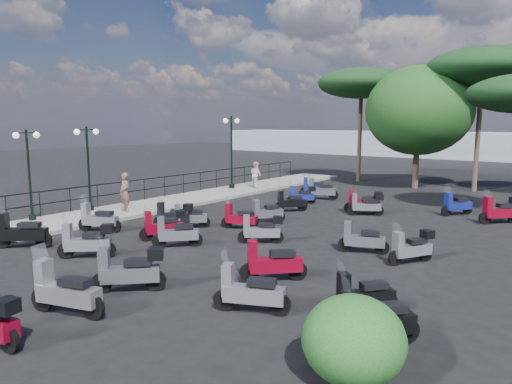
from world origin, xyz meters
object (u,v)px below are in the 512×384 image
Objects in this scene: scooter_15 at (266,212)px; scooter_16 at (364,202)px; scooter_4 at (302,196)px; scooter_26 at (500,211)px; scooter_6 at (87,242)px; scooter_18 at (272,263)px; woman at (125,192)px; scooter_21 at (457,205)px; scooter_14 at (261,230)px; pine_2 at (361,84)px; scooter_12 at (65,292)px; scooter_5 at (314,188)px; scooter_20 at (366,205)px; scooter_22 at (250,292)px; scooter_7 at (176,234)px; scooter_13 at (129,271)px; scooter_23 at (374,322)px; scooter_25 at (412,248)px; scooter_3 at (174,216)px; scooter_1 at (98,219)px; broadleaf_tree at (419,111)px; lamp_post_2 at (232,147)px; scooter_19 at (362,240)px; lamp_post_0 at (29,169)px; scooter_2 at (189,217)px; scooter_24 at (363,296)px; scooter_0 at (21,233)px; pedestrian_far at (256,175)px; lamp_post_1 at (88,163)px; pine_0 at (483,68)px; scooter_10 at (290,202)px; scooter_8 at (164,226)px; scooter_11 at (321,190)px.

scooter_16 is at bearing -88.06° from scooter_15.
scooter_26 reaches higher than scooter_4.
scooter_6 is at bearing 110.84° from scooter_15.
scooter_16 is (3.50, -0.33, 0.07)m from scooter_4.
woman is at bearing 28.18° from scooter_18.
scooter_21 is (11.78, 8.92, -0.56)m from woman.
scooter_16 is at bearing -42.68° from scooter_14.
scooter_12 is at bearing -78.98° from pine_2.
scooter_5 is at bearing 33.72° from scooter_26.
scooter_22 is (2.42, -11.41, -0.01)m from scooter_20.
scooter_13 reaches higher than scooter_7.
scooter_16 is at bearing -25.27° from scooter_23.
scooter_15 is (5.98, 2.51, -0.59)m from woman.
scooter_21 is at bearing 44.98° from woman.
scooter_12 is 9.36m from scooter_25.
scooter_3 reaches higher than scooter_20.
scooter_3 is 8.26m from scooter_12.
scooter_1 is 11.38m from scooter_16.
broadleaf_tree reaches higher than scooter_25.
lamp_post_2 is 14.90m from scooter_26.
scooter_4 is at bearing 24.12° from scooter_19.
scooter_7 is at bearing 7.08° from lamp_post_0.
scooter_2 is 0.96× the size of scooter_24.
scooter_0 reaches higher than scooter_19.
lamp_post_0 reaches higher than scooter_16.
scooter_14 is (2.89, -7.27, 0.02)m from scooter_4.
scooter_12 reaches higher than scooter_3.
scooter_24 is at bearing -7.86° from woman.
scooter_13 is at bearing -88.69° from broadleaf_tree.
scooter_20 is 1.01× the size of scooter_23.
scooter_6 reaches higher than scooter_2.
scooter_5 is at bearing -153.80° from pedestrian_far.
pine_0 is (12.28, 17.99, 4.95)m from lamp_post_1.
scooter_10 is 12.92m from scooter_23.
scooter_24 reaches higher than scooter_4.
scooter_0 is 8.73m from scooter_18.
scooter_2 is 0.61m from scooter_3.
scooter_21 is (7.89, -1.01, 0.01)m from scooter_5.
woman is 1.21× the size of scooter_26.
scooter_0 reaches higher than scooter_8.
pedestrian_far is at bearing -145.03° from pine_0.
scooter_12 reaches higher than scooter_15.
scooter_6 is 0.18× the size of broadleaf_tree.
scooter_25 is 20.29m from pine_2.
scooter_11 is at bearing 24.51° from scooter_20.
scooter_19 is at bearing 18.08° from lamp_post_1.
scooter_12 is at bearing -57.13° from lamp_post_2.
broadleaf_tree reaches higher than scooter_3.
scooter_4 is (1.22, 7.50, -0.03)m from scooter_3.
scooter_6 reaches higher than scooter_8.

